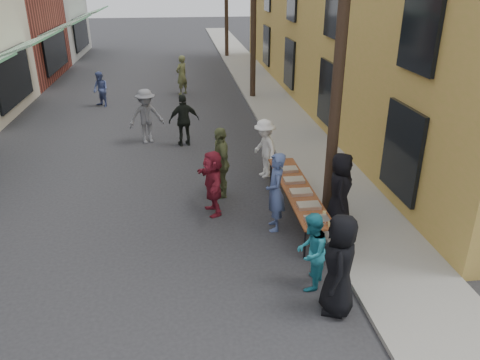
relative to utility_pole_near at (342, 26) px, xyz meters
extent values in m
plane|color=#28282B|center=(-4.30, -3.00, -4.50)|extent=(120.00, 120.00, 0.00)
cube|color=gray|center=(0.70, 12.00, -4.45)|extent=(2.20, 60.00, 0.10)
cylinder|color=#2D2116|center=(0.00, 0.00, 0.00)|extent=(0.26, 0.26, 9.00)
cube|color=maroon|center=(-0.75, 0.06, -3.77)|extent=(0.70, 4.00, 0.04)
cylinder|color=black|center=(-1.04, -1.82, -4.14)|extent=(0.04, 0.04, 0.71)
cylinder|color=black|center=(-0.46, -1.82, -4.14)|extent=(0.04, 0.04, 0.71)
cylinder|color=black|center=(-1.04, 1.94, -4.14)|extent=(0.04, 0.04, 0.71)
cylinder|color=black|center=(-0.46, 1.94, -4.14)|extent=(0.04, 0.04, 0.71)
cube|color=maroon|center=(-0.75, -1.59, -3.71)|extent=(0.50, 0.33, 0.08)
cube|color=#B2B2B7|center=(-0.75, -0.94, -3.71)|extent=(0.50, 0.33, 0.08)
cube|color=tan|center=(-0.75, -0.24, -3.71)|extent=(0.50, 0.33, 0.08)
cube|color=#B2B2B7|center=(-0.75, 0.46, -3.71)|extent=(0.50, 0.33, 0.08)
cube|color=tan|center=(-0.75, 1.16, -3.71)|extent=(0.50, 0.33, 0.08)
cylinder|color=#A57F26|center=(-0.97, -1.89, -3.71)|extent=(0.07, 0.07, 0.08)
cylinder|color=#A57F26|center=(-0.97, -1.79, -3.71)|extent=(0.07, 0.07, 0.08)
cylinder|color=#A57F26|center=(-0.97, -1.69, -3.71)|extent=(0.07, 0.07, 0.08)
cylinder|color=tan|center=(-0.55, -1.84, -3.69)|extent=(0.08, 0.08, 0.12)
imported|color=black|center=(-0.90, -3.47, -3.55)|extent=(0.87, 1.07, 1.89)
imported|color=#465788|center=(-1.41, -0.46, -3.56)|extent=(0.49, 0.71, 1.87)
imported|color=teal|center=(-1.19, -2.75, -3.73)|extent=(0.88, 0.94, 1.55)
imported|color=white|center=(-1.11, 2.59, -3.63)|extent=(0.91, 1.25, 1.73)
imported|color=#5D663B|center=(-2.49, 1.48, -3.54)|extent=(0.62, 1.17, 1.91)
imported|color=maroon|center=(-2.77, 0.51, -3.68)|extent=(0.73, 1.58, 1.64)
imported|color=black|center=(0.05, -0.64, -3.51)|extent=(0.83, 1.01, 1.78)
imported|color=slate|center=(-4.66, 6.13, -3.55)|extent=(1.38, 1.05, 1.90)
imported|color=black|center=(-3.37, 5.64, -3.60)|extent=(1.12, 0.64, 1.79)
imported|color=#61663B|center=(-3.33, 13.16, -3.56)|extent=(0.80, 0.81, 1.88)
imported|color=#4D5C96|center=(-6.95, 11.32, -3.73)|extent=(0.94, 0.94, 1.54)
camera|label=1|loc=(-3.45, -9.91, 1.03)|focal=35.00mm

